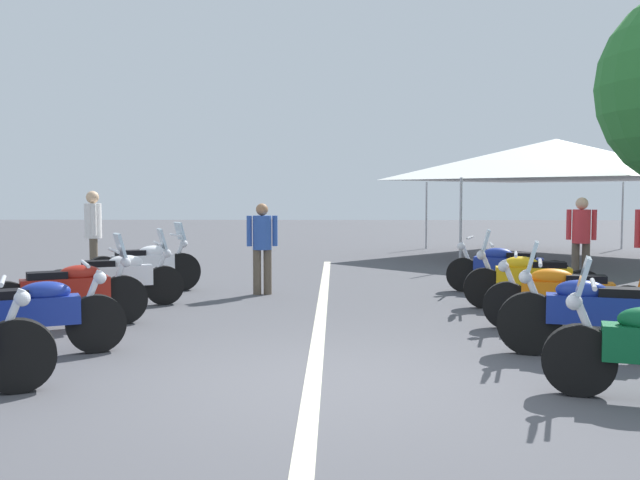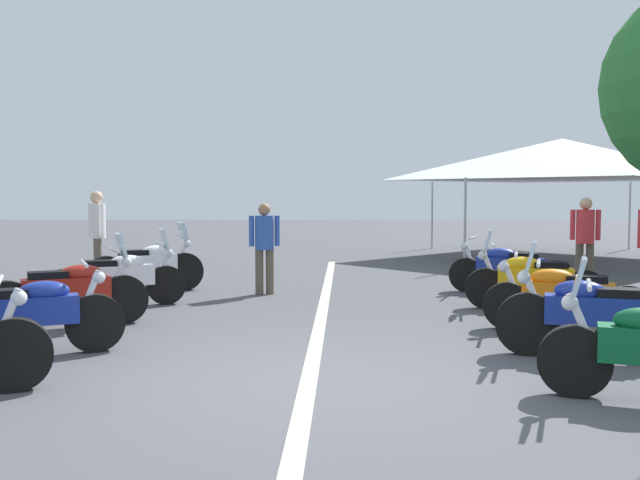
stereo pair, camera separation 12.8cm
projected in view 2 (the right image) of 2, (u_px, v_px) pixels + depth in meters
ground_plane at (308, 384)px, 6.44m from camera, size 80.00×80.00×0.00m
lane_centre_stripe at (321, 318)px, 9.87m from camera, size 16.23×0.16×0.01m
motorcycle_left_row_1 at (28, 315)px, 7.46m from camera, size 1.05×1.88×1.00m
motorcycle_left_row_2 at (69, 292)px, 9.12m from camera, size 1.12×1.90×1.21m
motorcycle_left_row_3 at (118, 277)px, 10.80m from camera, size 1.01×2.02×1.19m
motorcycle_left_row_4 at (148, 266)px, 12.33m from camera, size 1.15×1.84×1.23m
motorcycle_right_row_1 at (595, 314)px, 7.37m from camera, size 0.87×2.03×1.23m
motorcycle_right_row_2 at (565, 297)px, 8.83m from camera, size 0.85×2.03×0.98m
motorcycle_right_row_3 at (533, 279)px, 10.52m from camera, size 0.74×2.04×1.20m
motorcycle_right_row_4 at (510, 268)px, 12.19m from camera, size 0.97×2.06×0.98m
bystander_0 at (97, 229)px, 13.52m from camera, size 0.49×0.32×1.79m
bystander_1 at (585, 235)px, 12.91m from camera, size 0.32×0.52×1.67m
bystander_3 at (264, 242)px, 12.12m from camera, size 0.32×0.52×1.57m
event_tent at (561, 159)px, 18.87m from camera, size 6.79×6.79×3.20m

